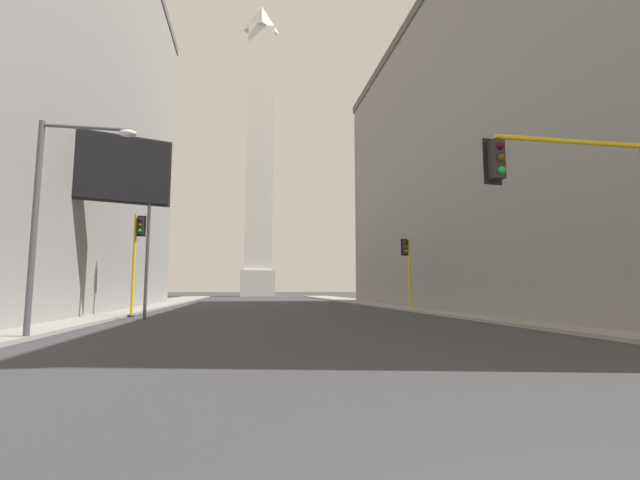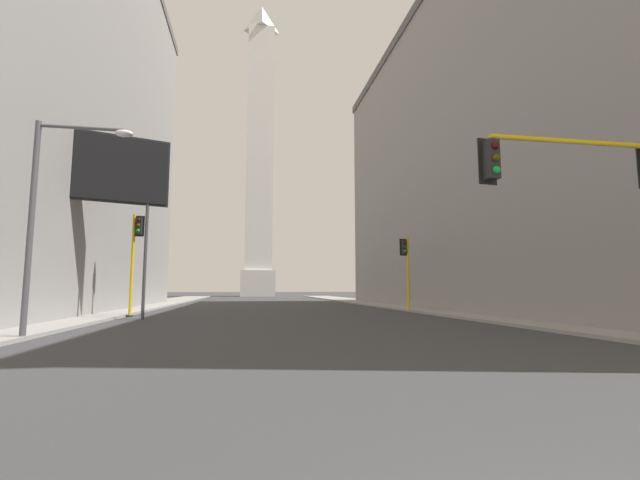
{
  "view_description": "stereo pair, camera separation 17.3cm",
  "coord_description": "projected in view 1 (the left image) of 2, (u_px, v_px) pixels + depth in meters",
  "views": [
    {
      "loc": [
        -2.53,
        -1.41,
        1.74
      ],
      "look_at": [
        10.28,
        72.21,
        10.19
      ],
      "focal_mm": 24.0,
      "sensor_mm": 36.0,
      "label": 1
    },
    {
      "loc": [
        -2.36,
        -1.44,
        1.74
      ],
      "look_at": [
        10.28,
        72.21,
        10.19
      ],
      "focal_mm": 24.0,
      "sensor_mm": 36.0,
      "label": 2
    }
  ],
  "objects": [
    {
      "name": "traffic_light_mid_right",
      "position": [
        407.0,
        263.0,
        33.03
      ],
      "size": [
        0.77,
        0.5,
        5.63
      ],
      "color": "yellow",
      "rests_on": "ground_plane"
    },
    {
      "name": "sidewalk_right",
      "position": [
        419.0,
        308.0,
        36.26
      ],
      "size": [
        5.0,
        110.93,
        0.15
      ],
      "primitive_type": "cube",
      "color": "gray",
      "rests_on": "ground_plane"
    },
    {
      "name": "billboard_sign",
      "position": [
        106.0,
        171.0,
        23.66
      ],
      "size": [
        6.52,
        2.31,
        10.39
      ],
      "color": "#3F3F42",
      "rests_on": "ground_plane"
    },
    {
      "name": "obelisk",
      "position": [
        259.0,
        152.0,
        95.73
      ],
      "size": [
        7.28,
        7.28,
        67.14
      ],
      "color": "silver",
      "rests_on": "ground_plane"
    },
    {
      "name": "traffic_light_near_right",
      "position": [
        609.0,
        187.0,
        12.33
      ],
      "size": [
        5.95,
        0.52,
        6.04
      ],
      "color": "yellow",
      "rests_on": "ground_plane"
    },
    {
      "name": "street_lamp",
      "position": [
        54.0,
        201.0,
        14.87
      ],
      "size": [
        3.28,
        0.36,
        7.63
      ],
      "color": "#4C4C51",
      "rests_on": "ground_plane"
    },
    {
      "name": "building_right",
      "position": [
        597.0,
        151.0,
        36.04
      ],
      "size": [
        29.95,
        48.55,
        26.48
      ],
      "color": "gray",
      "rests_on": "ground_plane"
    },
    {
      "name": "sidewalk_left",
      "position": [
        116.0,
        311.0,
        32.14
      ],
      "size": [
        5.0,
        110.93,
        0.15
      ],
      "primitive_type": "cube",
      "color": "gray",
      "rests_on": "ground_plane"
    },
    {
      "name": "traffic_light_mid_left",
      "position": [
        137.0,
        249.0,
        26.62
      ],
      "size": [
        0.77,
        0.5,
        6.35
      ],
      "color": "yellow",
      "rests_on": "ground_plane"
    }
  ]
}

